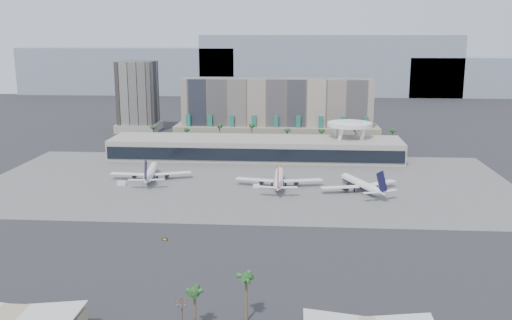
# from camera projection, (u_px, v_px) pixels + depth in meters

# --- Properties ---
(ground) EXTENTS (900.00, 900.00, 0.00)m
(ground) POSITION_uv_depth(u_px,v_px,m) (235.00, 217.00, 229.71)
(ground) COLOR #232326
(ground) RESTS_ON ground
(apron_pad) EXTENTS (260.00, 130.00, 0.06)m
(apron_pad) POSITION_uv_depth(u_px,v_px,m) (247.00, 182.00, 283.23)
(apron_pad) COLOR #5B5B59
(apron_pad) RESTS_ON ground
(mountain_ridge) EXTENTS (680.00, 60.00, 70.00)m
(mountain_ridge) POSITION_uv_depth(u_px,v_px,m) (301.00, 69.00, 678.57)
(mountain_ridge) COLOR gray
(mountain_ridge) RESTS_ON ground
(hotel) EXTENTS (140.00, 30.00, 42.00)m
(hotel) POSITION_uv_depth(u_px,v_px,m) (277.00, 115.00, 395.05)
(hotel) COLOR tan
(hotel) RESTS_ON ground
(office_tower) EXTENTS (30.00, 30.00, 52.00)m
(office_tower) POSITION_uv_depth(u_px,v_px,m) (138.00, 101.00, 426.20)
(office_tower) COLOR black
(office_tower) RESTS_ON ground
(terminal) EXTENTS (170.00, 32.50, 14.50)m
(terminal) POSITION_uv_depth(u_px,v_px,m) (255.00, 148.00, 335.18)
(terminal) COLOR #AEA499
(terminal) RESTS_ON ground
(saucer_structure) EXTENTS (26.00, 26.00, 21.89)m
(saucer_structure) POSITION_uv_depth(u_px,v_px,m) (349.00, 127.00, 334.60)
(saucer_structure) COLOR white
(saucer_structure) RESTS_ON ground
(palm_row) EXTENTS (157.80, 2.80, 13.10)m
(palm_row) POSITION_uv_depth(u_px,v_px,m) (270.00, 131.00, 368.02)
(palm_row) COLOR brown
(palm_row) RESTS_ON ground
(utility_pole) EXTENTS (3.20, 0.85, 12.00)m
(utility_pole) POSITION_uv_depth(u_px,v_px,m) (182.00, 316.00, 134.78)
(utility_pole) COLOR #4C3826
(utility_pole) RESTS_ON ground
(airliner_left) EXTENTS (40.56, 42.01, 14.54)m
(airliner_left) POSITION_uv_depth(u_px,v_px,m) (151.00, 173.00, 286.72)
(airliner_left) COLOR white
(airliner_left) RESTS_ON ground
(airliner_centre) EXTENTS (42.33, 43.54, 15.04)m
(airliner_centre) POSITION_uv_depth(u_px,v_px,m) (279.00, 179.00, 273.89)
(airliner_centre) COLOR white
(airliner_centre) RESTS_ON ground
(airliner_right) EXTENTS (36.84, 37.91, 14.06)m
(airliner_right) POSITION_uv_depth(u_px,v_px,m) (361.00, 184.00, 265.52)
(airliner_right) COLOR white
(airliner_right) RESTS_ON ground
(service_vehicle_a) EXTENTS (4.45, 2.72, 2.04)m
(service_vehicle_a) POSITION_uv_depth(u_px,v_px,m) (121.00, 183.00, 276.89)
(service_vehicle_a) COLOR silver
(service_vehicle_a) RESTS_ON ground
(service_vehicle_b) EXTENTS (3.20, 1.94, 1.60)m
(service_vehicle_b) POSITION_uv_depth(u_px,v_px,m) (256.00, 186.00, 273.08)
(service_vehicle_b) COLOR white
(service_vehicle_b) RESTS_ON ground
(taxiway_sign) EXTENTS (2.04, 0.88, 0.93)m
(taxiway_sign) POSITION_uv_depth(u_px,v_px,m) (165.00, 239.00, 203.44)
(taxiway_sign) COLOR black
(taxiway_sign) RESTS_ON ground
(near_palm_a) EXTENTS (6.00, 6.00, 11.66)m
(near_palm_a) POSITION_uv_depth(u_px,v_px,m) (195.00, 298.00, 140.23)
(near_palm_a) COLOR brown
(near_palm_a) RESTS_ON ground
(near_palm_b) EXTENTS (6.00, 6.00, 13.48)m
(near_palm_b) POSITION_uv_depth(u_px,v_px,m) (246.00, 283.00, 144.29)
(near_palm_b) COLOR brown
(near_palm_b) RESTS_ON ground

